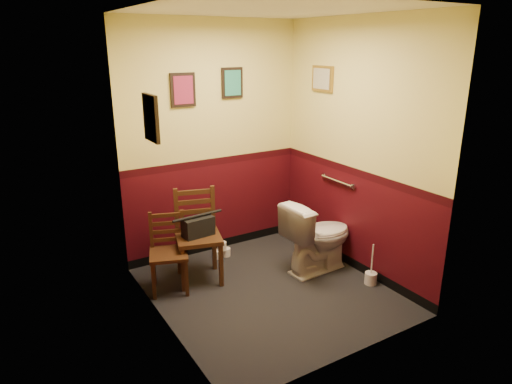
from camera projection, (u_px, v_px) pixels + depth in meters
floor at (269, 291)px, 4.69m from camera, size 2.20×2.40×0.00m
ceiling at (271, 9)px, 3.86m from camera, size 2.20×2.40×0.00m
wall_back at (213, 141)px, 5.25m from camera, size 2.20×0.00×2.70m
wall_front at (360, 199)px, 3.30m from camera, size 2.20×0.00×2.70m
wall_left at (157, 181)px, 3.73m from camera, size 0.00×2.40×2.70m
wall_right at (357, 150)px, 4.82m from camera, size 0.00×2.40×2.70m
grab_bar at (337, 181)px, 5.13m from camera, size 0.05×0.56×0.06m
framed_print_back_a at (183, 90)px, 4.87m from camera, size 0.28×0.04×0.36m
framed_print_back_b at (232, 83)px, 5.15m from camera, size 0.26×0.04×0.34m
framed_print_left at (151, 118)px, 3.67m from camera, size 0.04×0.30×0.38m
framed_print_right at (322, 79)px, 5.08m from camera, size 0.04×0.34×0.28m
toilet at (318, 236)px, 5.02m from camera, size 0.84×0.49×0.80m
toilet_brush at (371, 277)px, 4.81m from camera, size 0.13×0.13×0.45m
chair_left at (168, 252)px, 4.63m from camera, size 0.48×0.48×0.80m
chair_right at (198, 236)px, 4.81m from camera, size 0.57×0.57×0.98m
handbag at (198, 226)px, 4.73m from camera, size 0.33×0.19×0.23m
tp_stack at (222, 251)px, 5.41m from camera, size 0.22×0.12×0.19m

